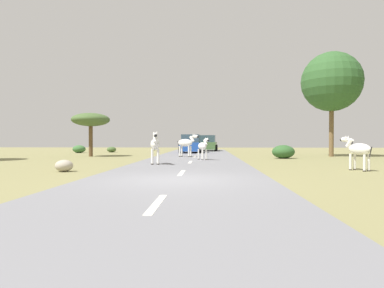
% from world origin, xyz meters
% --- Properties ---
extents(ground_plane, '(90.00, 90.00, 0.00)m').
position_xyz_m(ground_plane, '(0.00, 0.00, 0.00)').
color(ground_plane, olive).
extents(road, '(6.00, 64.00, 0.05)m').
position_xyz_m(road, '(0.03, 0.00, 0.03)').
color(road, slate).
rests_on(road, ground_plane).
extents(lane_markings, '(0.16, 56.00, 0.01)m').
position_xyz_m(lane_markings, '(0.03, -1.00, 0.05)').
color(lane_markings, silver).
rests_on(lane_markings, road).
extents(zebra_0, '(0.65, 1.74, 1.65)m').
position_xyz_m(zebra_0, '(-1.66, 6.30, 1.03)').
color(zebra_0, silver).
rests_on(zebra_0, road).
extents(zebra_1, '(0.93, 1.45, 1.47)m').
position_xyz_m(zebra_1, '(7.23, 3.82, 0.88)').
color(zebra_1, silver).
rests_on(zebra_1, ground_plane).
extents(zebra_2, '(1.65, 1.02, 1.67)m').
position_xyz_m(zebra_2, '(-0.57, 13.72, 1.04)').
color(zebra_2, silver).
rests_on(zebra_2, road).
extents(zebra_3, '(0.83, 1.38, 1.38)m').
position_xyz_m(zebra_3, '(0.68, 10.15, 0.88)').
color(zebra_3, silver).
rests_on(zebra_3, road).
extents(car_0, '(2.24, 4.45, 1.74)m').
position_xyz_m(car_0, '(0.98, 26.98, 0.85)').
color(car_0, '#476B38').
rests_on(car_0, road).
extents(car_1, '(2.17, 4.42, 1.74)m').
position_xyz_m(car_1, '(-0.63, 21.53, 0.85)').
color(car_1, '#1E479E').
rests_on(car_1, road).
extents(tree_2, '(2.89, 2.89, 3.34)m').
position_xyz_m(tree_2, '(-8.02, 14.85, 2.79)').
color(tree_2, brown).
rests_on(tree_2, ground_plane).
extents(tree_3, '(4.53, 4.53, 8.00)m').
position_xyz_m(tree_3, '(10.45, 15.71, 5.72)').
color(tree_3, brown).
rests_on(tree_3, ground_plane).
extents(bush_0, '(1.54, 1.38, 0.92)m').
position_xyz_m(bush_0, '(6.18, 12.86, 0.46)').
color(bush_0, '#2D5628').
rests_on(bush_0, ground_plane).
extents(bush_1, '(0.95, 0.85, 0.57)m').
position_xyz_m(bush_1, '(-8.94, 23.47, 0.28)').
color(bush_1, '#425B2D').
rests_on(bush_1, ground_plane).
extents(bush_2, '(1.25, 1.13, 0.75)m').
position_xyz_m(bush_2, '(-11.64, 21.69, 0.38)').
color(bush_2, '#386633').
rests_on(bush_2, ground_plane).
extents(rock_0, '(0.71, 0.64, 0.48)m').
position_xyz_m(rock_0, '(-4.77, 2.75, 0.24)').
color(rock_0, '#A89E8C').
rests_on(rock_0, ground_plane).
extents(rock_1, '(0.57, 0.52, 0.38)m').
position_xyz_m(rock_1, '(7.14, 16.09, 0.19)').
color(rock_1, gray).
rests_on(rock_1, ground_plane).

